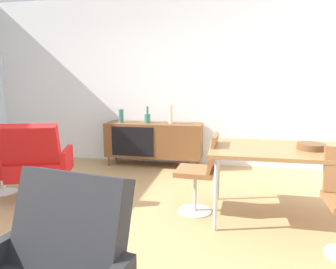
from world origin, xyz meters
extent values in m
plane|color=tan|center=(0.00, 0.00, 0.00)|extent=(8.32, 8.32, 0.00)
cube|color=white|center=(0.00, 2.60, 1.40)|extent=(6.80, 0.12, 2.80)
cube|color=brown|center=(-0.16, 2.30, 0.44)|extent=(1.60, 0.44, 0.56)
cube|color=black|center=(-0.46, 2.08, 0.44)|extent=(0.70, 0.01, 0.48)
cylinder|color=brown|center=(-0.90, 2.13, 0.08)|extent=(0.03, 0.03, 0.16)
cylinder|color=brown|center=(0.58, 2.13, 0.08)|extent=(0.03, 0.03, 0.16)
cylinder|color=brown|center=(-0.90, 2.47, 0.08)|extent=(0.03, 0.03, 0.16)
cylinder|color=brown|center=(0.58, 2.47, 0.08)|extent=(0.03, 0.03, 0.16)
cylinder|color=#337266|center=(-0.27, 2.30, 0.79)|extent=(0.10, 0.10, 0.15)
cylinder|color=#337266|center=(-0.27, 2.30, 0.93)|extent=(0.03, 0.03, 0.13)
cylinder|color=beige|center=(0.13, 2.30, 0.88)|extent=(0.07, 0.07, 0.31)
cylinder|color=#337266|center=(-0.72, 2.30, 0.83)|extent=(0.08, 0.08, 0.22)
cube|color=olive|center=(1.67, 0.60, 0.72)|extent=(1.60, 0.90, 0.04)
cylinder|color=#B7B7BC|center=(0.95, 0.21, 0.35)|extent=(0.04, 0.04, 0.70)
cylinder|color=#B7B7BC|center=(0.95, 0.99, 0.35)|extent=(0.04, 0.04, 0.70)
cylinder|color=brown|center=(1.83, 0.57, 0.77)|extent=(0.26, 0.26, 0.06)
cube|color=brown|center=(0.72, 0.60, 0.45)|extent=(0.42, 0.42, 0.05)
cube|color=brown|center=(0.89, 0.59, 0.67)|extent=(0.11, 0.38, 0.38)
cylinder|color=#B7B7BC|center=(0.72, 0.60, 0.21)|extent=(0.04, 0.04, 0.42)
cylinder|color=#B7B7BC|center=(0.72, 0.60, 0.01)|extent=(0.36, 0.36, 0.01)
cube|color=red|center=(-1.15, 0.60, 0.38)|extent=(0.75, 0.73, 0.20)
cube|color=red|center=(-1.07, 0.38, 0.69)|extent=(0.66, 0.45, 0.51)
cube|color=red|center=(-0.84, 0.71, 0.46)|extent=(0.22, 0.50, 0.28)
cube|color=red|center=(-1.46, 0.49, 0.46)|extent=(0.22, 0.50, 0.28)
cylinder|color=#B7B7BC|center=(-1.15, 0.60, 0.14)|extent=(0.06, 0.06, 0.28)
cylinder|color=#B7B7BC|center=(-1.15, 0.60, 0.01)|extent=(0.48, 0.48, 0.02)
cube|color=#262628|center=(0.28, -1.20, 0.69)|extent=(0.64, 0.37, 0.51)
cylinder|color=white|center=(-1.73, 0.70, 0.51)|extent=(0.44, 0.44, 0.02)
cylinder|color=white|center=(-1.73, 0.70, 0.25)|extent=(0.05, 0.05, 0.50)
cone|color=white|center=(-1.73, 0.70, 0.01)|extent=(0.32, 0.32, 0.02)
cylinder|color=#262628|center=(-1.73, 0.70, 0.55)|extent=(0.20, 0.20, 0.05)
sphere|color=orange|center=(-1.69, 0.71, 0.59)|extent=(0.07, 0.07, 0.07)
sphere|color=orange|center=(-1.73, 0.74, 0.59)|extent=(0.07, 0.07, 0.07)
camera|label=1|loc=(1.02, -2.45, 1.37)|focal=31.91mm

